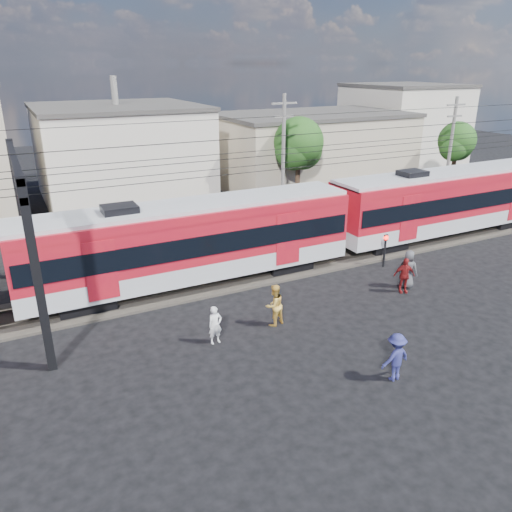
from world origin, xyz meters
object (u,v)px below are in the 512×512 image
at_px(crossing_signal, 385,245).
at_px(pedestrian_c, 396,357).
at_px(pedestrian_a, 215,325).
at_px(commuter_train, 195,239).
at_px(car_silver, 443,197).

bearing_deg(crossing_signal, pedestrian_c, -128.34).
bearing_deg(pedestrian_a, crossing_signal, 10.81).
bearing_deg(crossing_signal, commuter_train, 166.76).
bearing_deg(crossing_signal, car_silver, 31.93).
bearing_deg(pedestrian_a, commuter_train, 71.55).
height_order(commuter_train, car_silver, commuter_train).
height_order(commuter_train, pedestrian_c, commuter_train).
bearing_deg(pedestrian_c, pedestrian_a, -51.05).
distance_m(commuter_train, pedestrian_a, 5.87).
height_order(commuter_train, crossing_signal, commuter_train).
bearing_deg(pedestrian_c, commuter_train, -75.99).
relative_size(pedestrian_a, crossing_signal, 0.85).
xyz_separation_m(commuter_train, car_silver, (22.07, 5.35, -1.74)).
distance_m(pedestrian_c, car_silver, 24.59).
bearing_deg(crossing_signal, pedestrian_a, -163.94).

